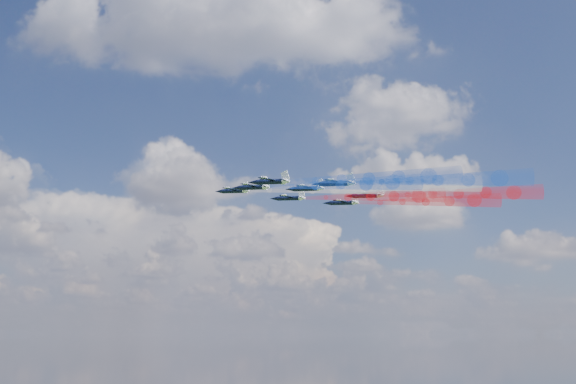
# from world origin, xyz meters

# --- Properties ---
(jet_lead) EXTENTS (15.18, 14.14, 4.60)m
(jet_lead) POSITION_xyz_m (0.04, 1.98, 130.19)
(jet_lead) COLOR black
(trail_lead) EXTENTS (37.42, 21.69, 7.52)m
(trail_lead) POSITION_xyz_m (22.44, -9.31, 128.05)
(trail_lead) COLOR white
(jet_inner_left) EXTENTS (15.18, 14.14, 4.60)m
(jet_inner_left) POSITION_xyz_m (6.77, -12.81, 127.72)
(jet_inner_left) COLOR black
(trail_inner_left) EXTENTS (37.42, 21.69, 7.52)m
(trail_inner_left) POSITION_xyz_m (29.17, -24.10, 125.58)
(trail_inner_left) COLOR blue
(jet_inner_right) EXTENTS (15.18, 14.14, 4.60)m
(jet_inner_right) POSITION_xyz_m (15.61, 5.70, 128.74)
(jet_inner_right) COLOR black
(trail_inner_right) EXTENTS (37.42, 21.69, 7.52)m
(trail_inner_right) POSITION_xyz_m (38.01, -5.59, 126.61)
(trail_inner_right) COLOR red
(jet_outer_left) EXTENTS (15.18, 14.14, 4.60)m
(jet_outer_left) POSITION_xyz_m (12.44, -26.34, 125.90)
(jet_outer_left) COLOR black
(trail_outer_left) EXTENTS (37.42, 21.69, 7.52)m
(trail_outer_left) POSITION_xyz_m (34.84, -37.63, 123.76)
(trail_outer_left) COLOR blue
(jet_center_third) EXTENTS (15.18, 14.14, 4.60)m
(jet_center_third) POSITION_xyz_m (20.81, -9.85, 127.93)
(jet_center_third) COLOR black
(trail_center_third) EXTENTS (37.42, 21.69, 7.52)m
(trail_center_third) POSITION_xyz_m (43.21, -21.14, 125.79)
(trail_center_third) COLOR white
(jet_outer_right) EXTENTS (15.18, 14.14, 4.60)m
(jet_outer_right) POSITION_xyz_m (31.08, 10.54, 128.27)
(jet_outer_right) COLOR black
(trail_outer_right) EXTENTS (37.42, 21.69, 7.52)m
(trail_outer_right) POSITION_xyz_m (53.48, -0.75, 126.13)
(trail_outer_right) COLOR red
(jet_rear_left) EXTENTS (15.18, 14.14, 4.60)m
(jet_rear_left) POSITION_xyz_m (27.93, -23.41, 126.01)
(jet_rear_left) COLOR black
(trail_rear_left) EXTENTS (37.42, 21.69, 7.52)m
(trail_rear_left) POSITION_xyz_m (50.33, -34.70, 123.88)
(trail_rear_left) COLOR blue
(jet_rear_right) EXTENTS (15.18, 14.14, 4.60)m
(jet_rear_right) POSITION_xyz_m (36.88, -3.78, 127.24)
(jet_rear_right) COLOR black
(trail_rear_right) EXTENTS (37.42, 21.69, 7.52)m
(trail_rear_right) POSITION_xyz_m (59.28, -15.08, 125.11)
(trail_rear_right) COLOR red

